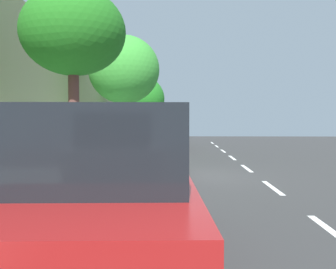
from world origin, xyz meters
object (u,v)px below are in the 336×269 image
(parked_sedan_tan_nearest, at_px, (169,137))
(street_tree_far_end, at_px, (73,33))
(parked_sedan_grey_second, at_px, (151,155))
(cyclist_with_backpack, at_px, (150,136))
(parked_pickup_red_mid, at_px, (107,196))
(bicycle_at_curb, at_px, (153,149))
(street_tree_near_cyclist, at_px, (140,99))
(fire_hydrant, at_px, (139,143))
(pedestrian_on_phone, at_px, (127,132))
(street_tree_mid_block, at_px, (124,70))

(parked_sedan_tan_nearest, height_order, street_tree_far_end, street_tree_far_end)
(parked_sedan_tan_nearest, relative_size, parked_sedan_grey_second, 1.00)
(parked_sedan_tan_nearest, distance_m, cyclist_with_backpack, 4.35)
(parked_pickup_red_mid, bearing_deg, street_tree_far_end, -71.07)
(bicycle_at_curb, distance_m, street_tree_near_cyclist, 9.24)
(cyclist_with_backpack, distance_m, street_tree_near_cyclist, 8.58)
(parked_sedan_tan_nearest, relative_size, fire_hydrant, 5.31)
(pedestrian_on_phone, height_order, fire_hydrant, pedestrian_on_phone)
(parked_pickup_red_mid, height_order, street_tree_near_cyclist, street_tree_near_cyclist)
(parked_pickup_red_mid, bearing_deg, parked_sedan_tan_nearest, -90.18)
(parked_sedan_tan_nearest, xyz_separation_m, street_tree_mid_block, (2.25, 3.95, 3.72))
(parked_sedan_tan_nearest, relative_size, cyclist_with_backpack, 2.69)
(parked_sedan_grey_second, relative_size, street_tree_far_end, 0.83)
(fire_hydrant, bearing_deg, parked_pickup_red_mid, 95.08)
(parked_sedan_tan_nearest, xyz_separation_m, bicycle_at_curb, (0.64, 4.72, -0.38))
(parked_pickup_red_mid, xyz_separation_m, street_tree_far_end, (2.18, -6.36, 3.37))
(parked_sedan_grey_second, xyz_separation_m, street_tree_near_cyclist, (2.12, -16.48, 2.62))
(parked_sedan_tan_nearest, height_order, cyclist_with_backpack, cyclist_with_backpack)
(parked_pickup_red_mid, xyz_separation_m, cyclist_with_backpack, (0.80, -15.66, 0.11))
(cyclist_with_backpack, distance_m, street_tree_mid_block, 3.74)
(cyclist_with_backpack, distance_m, fire_hydrant, 1.22)
(parked_sedan_tan_nearest, relative_size, parked_pickup_red_mid, 0.83)
(street_tree_mid_block, bearing_deg, street_tree_far_end, 90.00)
(street_tree_far_end, xyz_separation_m, fire_hydrant, (-0.71, -10.23, -3.68))
(street_tree_near_cyclist, bearing_deg, parked_pickup_red_mid, 95.24)
(street_tree_far_end, bearing_deg, bicycle_at_curb, -100.27)
(parked_sedan_tan_nearest, bearing_deg, cyclist_with_backpack, 78.49)
(street_tree_near_cyclist, bearing_deg, bicycle_at_curb, 100.56)
(cyclist_with_backpack, bearing_deg, fire_hydrant, -54.06)
(parked_pickup_red_mid, bearing_deg, bicycle_at_curb, -87.81)
(cyclist_with_backpack, bearing_deg, bicycle_at_curb, 115.66)
(bicycle_at_curb, bearing_deg, cyclist_with_backpack, -64.34)
(street_tree_far_end, bearing_deg, parked_sedan_tan_nearest, -99.41)
(street_tree_mid_block, distance_m, street_tree_far_end, 9.61)
(parked_sedan_grey_second, bearing_deg, street_tree_far_end, 24.09)
(parked_sedan_tan_nearest, relative_size, street_tree_far_end, 0.83)
(parked_pickup_red_mid, bearing_deg, pedestrian_on_phone, -82.49)
(bicycle_at_curb, bearing_deg, parked_sedan_grey_second, 93.74)
(parked_sedan_tan_nearest, relative_size, street_tree_mid_block, 0.73)
(cyclist_with_backpack, bearing_deg, street_tree_mid_block, -12.53)
(parked_pickup_red_mid, relative_size, pedestrian_on_phone, 3.49)
(parked_sedan_tan_nearest, xyz_separation_m, street_tree_far_end, (2.25, 13.56, 3.52))
(street_tree_near_cyclist, bearing_deg, cyclist_with_backpack, 99.63)
(street_tree_far_end, bearing_deg, cyclist_with_backpack, -98.44)
(parked_sedan_grey_second, distance_m, street_tree_near_cyclist, 16.82)
(cyclist_with_backpack, bearing_deg, parked_sedan_grey_second, 95.05)
(parked_sedan_tan_nearest, distance_m, street_tree_near_cyclist, 5.19)
(cyclist_with_backpack, bearing_deg, pedestrian_on_phone, -71.12)
(street_tree_near_cyclist, height_order, fire_hydrant, street_tree_near_cyclist)
(street_tree_near_cyclist, xyz_separation_m, street_tree_far_end, (0.00, 17.43, 0.90))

